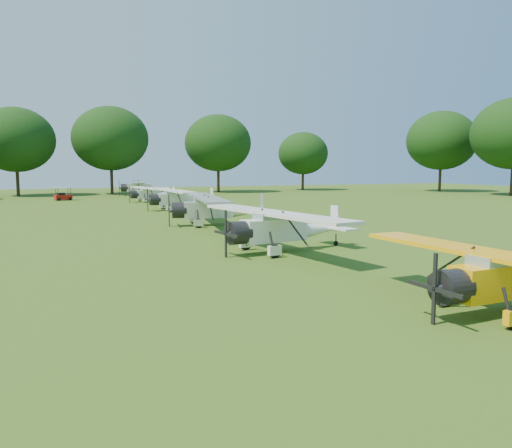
{
  "coord_description": "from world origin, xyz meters",
  "views": [
    {
      "loc": [
        -10.0,
        -20.06,
        3.97
      ],
      "look_at": [
        -1.57,
        0.85,
        1.4
      ],
      "focal_mm": 35.0,
      "sensor_mm": 36.0,
      "label": 1
    }
  ],
  "objects_px": {
    "aircraft_2": "(509,274)",
    "aircraft_7": "(143,186)",
    "aircraft_4": "(215,207)",
    "aircraft_5": "(180,197)",
    "golf_cart": "(63,196)",
    "aircraft_3": "(283,226)",
    "aircraft_6": "(152,193)"
  },
  "relations": [
    {
      "from": "aircraft_2",
      "to": "golf_cart",
      "type": "xyz_separation_m",
      "value": [
        -10.6,
        54.32,
        -0.54
      ]
    },
    {
      "from": "aircraft_3",
      "to": "aircraft_5",
      "type": "distance_m",
      "value": 24.38
    },
    {
      "from": "aircraft_2",
      "to": "aircraft_4",
      "type": "distance_m",
      "value": 22.82
    },
    {
      "from": "aircraft_7",
      "to": "golf_cart",
      "type": "relative_size",
      "value": 5.35
    },
    {
      "from": "aircraft_4",
      "to": "aircraft_5",
      "type": "relative_size",
      "value": 1.05
    },
    {
      "from": "aircraft_5",
      "to": "golf_cart",
      "type": "xyz_separation_m",
      "value": [
        -9.92,
        18.6,
        -0.68
      ]
    },
    {
      "from": "aircraft_6",
      "to": "golf_cart",
      "type": "relative_size",
      "value": 4.34
    },
    {
      "from": "aircraft_3",
      "to": "golf_cart",
      "type": "xyz_separation_m",
      "value": [
        -9.08,
        42.97,
        -0.7
      ]
    },
    {
      "from": "aircraft_5",
      "to": "aircraft_7",
      "type": "bearing_deg",
      "value": 85.4
    },
    {
      "from": "aircraft_4",
      "to": "golf_cart",
      "type": "bearing_deg",
      "value": 114.66
    },
    {
      "from": "aircraft_4",
      "to": "aircraft_5",
      "type": "xyz_separation_m",
      "value": [
        0.59,
        12.93,
        -0.06
      ]
    },
    {
      "from": "aircraft_3",
      "to": "golf_cart",
      "type": "relative_size",
      "value": 5.1
    },
    {
      "from": "aircraft_5",
      "to": "golf_cart",
      "type": "distance_m",
      "value": 21.09
    },
    {
      "from": "aircraft_2",
      "to": "aircraft_3",
      "type": "height_order",
      "value": "aircraft_3"
    },
    {
      "from": "aircraft_3",
      "to": "aircraft_4",
      "type": "relative_size",
      "value": 0.97
    },
    {
      "from": "aircraft_2",
      "to": "golf_cart",
      "type": "relative_size",
      "value": 4.44
    },
    {
      "from": "aircraft_3",
      "to": "golf_cart",
      "type": "height_order",
      "value": "aircraft_3"
    },
    {
      "from": "aircraft_2",
      "to": "aircraft_7",
      "type": "distance_m",
      "value": 61.2
    },
    {
      "from": "aircraft_4",
      "to": "aircraft_5",
      "type": "bearing_deg",
      "value": 95.57
    },
    {
      "from": "aircraft_4",
      "to": "aircraft_3",
      "type": "bearing_deg",
      "value": -83.07
    },
    {
      "from": "aircraft_2",
      "to": "aircraft_6",
      "type": "relative_size",
      "value": 1.02
    },
    {
      "from": "aircraft_3",
      "to": "aircraft_2",
      "type": "bearing_deg",
      "value": -92.29
    },
    {
      "from": "aircraft_2",
      "to": "aircraft_6",
      "type": "height_order",
      "value": "aircraft_2"
    },
    {
      "from": "aircraft_7",
      "to": "aircraft_3",
      "type": "bearing_deg",
      "value": -84.13
    },
    {
      "from": "aircraft_2",
      "to": "golf_cart",
      "type": "bearing_deg",
      "value": 98.23
    },
    {
      "from": "aircraft_2",
      "to": "aircraft_5",
      "type": "height_order",
      "value": "aircraft_5"
    },
    {
      "from": "aircraft_2",
      "to": "aircraft_4",
      "type": "height_order",
      "value": "aircraft_4"
    },
    {
      "from": "aircraft_2",
      "to": "golf_cart",
      "type": "height_order",
      "value": "aircraft_2"
    },
    {
      "from": "aircraft_6",
      "to": "aircraft_7",
      "type": "bearing_deg",
      "value": 76.07
    },
    {
      "from": "aircraft_2",
      "to": "aircraft_7",
      "type": "height_order",
      "value": "aircraft_7"
    },
    {
      "from": "golf_cart",
      "to": "aircraft_4",
      "type": "bearing_deg",
      "value": -89.47
    },
    {
      "from": "aircraft_2",
      "to": "aircraft_6",
      "type": "bearing_deg",
      "value": 88.49
    }
  ]
}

